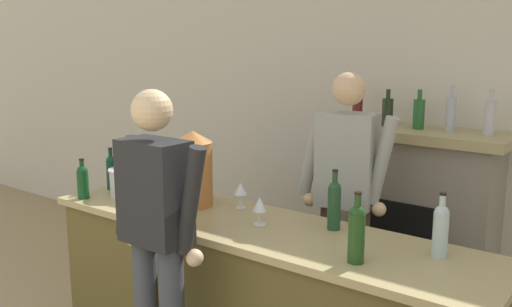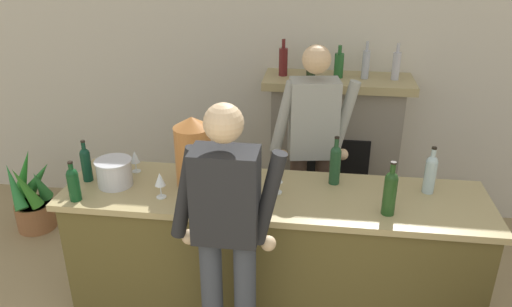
{
  "view_description": "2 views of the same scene",
  "coord_description": "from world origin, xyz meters",
  "px_view_note": "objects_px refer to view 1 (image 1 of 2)",
  "views": [
    {
      "loc": [
        2.04,
        -0.02,
        2.05
      ],
      "look_at": [
        -0.05,
        2.75,
        1.34
      ],
      "focal_mm": 40.0,
      "sensor_mm": 36.0,
      "label": 1
    },
    {
      "loc": [
        0.42,
        -0.4,
        2.59
      ],
      "look_at": [
        0.01,
        2.67,
        1.19
      ],
      "focal_mm": 35.0,
      "sensor_mm": 36.0,
      "label": 2
    }
  ],
  "objects_px": {
    "person_bartender": "(345,200)",
    "wine_glass_mid_counter": "(150,190)",
    "person_customer": "(157,243)",
    "wine_bottle_port_short": "(334,203)",
    "wine_bottle_cabernet_heavy": "(441,228)",
    "wine_glass_front_left": "(157,175)",
    "wine_bottle_chardonnay_pale": "(357,231)",
    "copper_dispenser": "(193,168)",
    "wine_bottle_merlot_tall": "(111,171)",
    "fireplace_stone": "(414,222)",
    "wine_glass_front_right": "(240,190)",
    "wine_bottle_riesling_slim": "(83,180)",
    "potted_plant_corner": "(114,224)",
    "ice_bucket_steel": "(127,182)",
    "wine_glass_near_bucket": "(260,205)"
  },
  "relations": [
    {
      "from": "potted_plant_corner",
      "to": "person_customer",
      "type": "height_order",
      "value": "person_customer"
    },
    {
      "from": "ice_bucket_steel",
      "to": "wine_glass_front_right",
      "type": "relative_size",
      "value": 1.52
    },
    {
      "from": "fireplace_stone",
      "to": "wine_glass_mid_counter",
      "type": "distance_m",
      "value": 1.94
    },
    {
      "from": "potted_plant_corner",
      "to": "wine_bottle_port_short",
      "type": "distance_m",
      "value": 2.92
    },
    {
      "from": "wine_bottle_chardonnay_pale",
      "to": "wine_glass_near_bucket",
      "type": "relative_size",
      "value": 2.13
    },
    {
      "from": "person_customer",
      "to": "wine_glass_near_bucket",
      "type": "xyz_separation_m",
      "value": [
        0.22,
        0.59,
        0.1
      ]
    },
    {
      "from": "ice_bucket_steel",
      "to": "wine_bottle_riesling_slim",
      "type": "distance_m",
      "value": 0.29
    },
    {
      "from": "ice_bucket_steel",
      "to": "wine_bottle_chardonnay_pale",
      "type": "distance_m",
      "value": 1.81
    },
    {
      "from": "person_bartender",
      "to": "copper_dispenser",
      "type": "xyz_separation_m",
      "value": [
        -0.79,
        -0.57,
        0.21
      ]
    },
    {
      "from": "person_customer",
      "to": "wine_glass_front_right",
      "type": "bearing_deg",
      "value": 95.42
    },
    {
      "from": "wine_bottle_riesling_slim",
      "to": "wine_glass_front_right",
      "type": "distance_m",
      "value": 1.08
    },
    {
      "from": "fireplace_stone",
      "to": "wine_glass_front_right",
      "type": "distance_m",
      "value": 1.41
    },
    {
      "from": "wine_glass_near_bucket",
      "to": "person_customer",
      "type": "bearing_deg",
      "value": -110.55
    },
    {
      "from": "person_customer",
      "to": "wine_glass_front_right",
      "type": "distance_m",
      "value": 0.8
    },
    {
      "from": "copper_dispenser",
      "to": "wine_glass_mid_counter",
      "type": "xyz_separation_m",
      "value": [
        -0.17,
        -0.22,
        -0.12
      ]
    },
    {
      "from": "fireplace_stone",
      "to": "wine_bottle_chardonnay_pale",
      "type": "distance_m",
      "value": 1.61
    },
    {
      "from": "wine_bottle_chardonnay_pale",
      "to": "wine_glass_front_right",
      "type": "height_order",
      "value": "wine_bottle_chardonnay_pale"
    },
    {
      "from": "fireplace_stone",
      "to": "person_customer",
      "type": "relative_size",
      "value": 0.96
    },
    {
      "from": "wine_bottle_port_short",
      "to": "wine_bottle_merlot_tall",
      "type": "xyz_separation_m",
      "value": [
        -1.7,
        -0.18,
        -0.02
      ]
    },
    {
      "from": "copper_dispenser",
      "to": "person_bartender",
      "type": "bearing_deg",
      "value": 36.06
    },
    {
      "from": "person_bartender",
      "to": "wine_bottle_riesling_slim",
      "type": "xyz_separation_m",
      "value": [
        -1.49,
        -0.9,
        0.08
      ]
    },
    {
      "from": "person_customer",
      "to": "wine_glass_mid_counter",
      "type": "bearing_deg",
      "value": 140.32
    },
    {
      "from": "wine_bottle_merlot_tall",
      "to": "wine_glass_front_left",
      "type": "bearing_deg",
      "value": 31.57
    },
    {
      "from": "person_bartender",
      "to": "wine_glass_front_left",
      "type": "xyz_separation_m",
      "value": [
        -1.25,
        -0.45,
        0.07
      ]
    },
    {
      "from": "fireplace_stone",
      "to": "wine_bottle_cabernet_heavy",
      "type": "bearing_deg",
      "value": -63.76
    },
    {
      "from": "copper_dispenser",
      "to": "wine_bottle_merlot_tall",
      "type": "height_order",
      "value": "copper_dispenser"
    },
    {
      "from": "wine_bottle_merlot_tall",
      "to": "wine_bottle_chardonnay_pale",
      "type": "bearing_deg",
      "value": -5.04
    },
    {
      "from": "wine_bottle_cabernet_heavy",
      "to": "ice_bucket_steel",
      "type": "bearing_deg",
      "value": -175.12
    },
    {
      "from": "fireplace_stone",
      "to": "wine_glass_mid_counter",
      "type": "relative_size",
      "value": 9.85
    },
    {
      "from": "potted_plant_corner",
      "to": "wine_glass_near_bucket",
      "type": "height_order",
      "value": "wine_glass_near_bucket"
    },
    {
      "from": "person_customer",
      "to": "person_bartender",
      "type": "distance_m",
      "value": 1.3
    },
    {
      "from": "wine_glass_front_left",
      "to": "wine_bottle_chardonnay_pale",
      "type": "bearing_deg",
      "value": -11.48
    },
    {
      "from": "wine_bottle_riesling_slim",
      "to": "wine_glass_near_bucket",
      "type": "xyz_separation_m",
      "value": [
        1.28,
        0.27,
        -0.01
      ]
    },
    {
      "from": "person_bartender",
      "to": "ice_bucket_steel",
      "type": "xyz_separation_m",
      "value": [
        -1.32,
        -0.67,
        0.05
      ]
    },
    {
      "from": "wine_bottle_port_short",
      "to": "wine_bottle_cabernet_heavy",
      "type": "height_order",
      "value": "wine_bottle_port_short"
    },
    {
      "from": "wine_bottle_chardonnay_pale",
      "to": "wine_glass_near_bucket",
      "type": "bearing_deg",
      "value": 166.11
    },
    {
      "from": "wine_bottle_chardonnay_pale",
      "to": "wine_glass_mid_counter",
      "type": "distance_m",
      "value": 1.44
    },
    {
      "from": "wine_bottle_port_short",
      "to": "wine_bottle_riesling_slim",
      "type": "xyz_separation_m",
      "value": [
        -1.66,
        -0.46,
        -0.03
      ]
    },
    {
      "from": "fireplace_stone",
      "to": "wine_bottle_riesling_slim",
      "type": "relative_size",
      "value": 6.36
    },
    {
      "from": "fireplace_stone",
      "to": "wine_glass_front_right",
      "type": "xyz_separation_m",
      "value": [
        -0.7,
        -1.16,
        0.39
      ]
    },
    {
      "from": "wine_bottle_riesling_slim",
      "to": "wine_bottle_cabernet_heavy",
      "type": "distance_m",
      "value": 2.31
    },
    {
      "from": "copper_dispenser",
      "to": "wine_bottle_merlot_tall",
      "type": "xyz_separation_m",
      "value": [
        -0.75,
        -0.05,
        -0.11
      ]
    },
    {
      "from": "wine_bottle_merlot_tall",
      "to": "wine_glass_front_left",
      "type": "height_order",
      "value": "wine_bottle_merlot_tall"
    },
    {
      "from": "person_bartender",
      "to": "wine_glass_mid_counter",
      "type": "distance_m",
      "value": 1.24
    },
    {
      "from": "wine_bottle_port_short",
      "to": "wine_glass_near_bucket",
      "type": "distance_m",
      "value": 0.43
    },
    {
      "from": "fireplace_stone",
      "to": "wine_bottle_riesling_slim",
      "type": "distance_m",
      "value": 2.36
    },
    {
      "from": "ice_bucket_steel",
      "to": "wine_glass_front_left",
      "type": "distance_m",
      "value": 0.23
    },
    {
      "from": "wine_bottle_chardonnay_pale",
      "to": "wine_bottle_merlot_tall",
      "type": "distance_m",
      "value": 2.03
    },
    {
      "from": "wine_bottle_port_short",
      "to": "wine_bottle_chardonnay_pale",
      "type": "height_order",
      "value": "wine_bottle_chardonnay_pale"
    },
    {
      "from": "fireplace_stone",
      "to": "ice_bucket_steel",
      "type": "distance_m",
      "value": 2.08
    }
  ]
}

